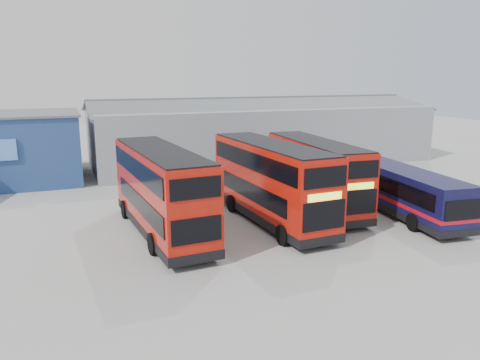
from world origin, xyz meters
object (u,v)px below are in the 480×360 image
at_px(double_decker_centre, 271,183).
at_px(single_decker_blue, 402,192).
at_px(double_decker_right, 315,175).
at_px(double_decker_left, 161,192).
at_px(maintenance_shed, 258,132).

relative_size(double_decker_centre, single_decker_blue, 1.03).
height_order(double_decker_centre, single_decker_blue, double_decker_centre).
bearing_deg(double_decker_right, double_decker_centre, -154.96).
bearing_deg(double_decker_left, double_decker_right, -176.26).
distance_m(maintenance_shed, double_decker_left, 21.86).
bearing_deg(double_decker_right, double_decker_left, -168.43).
bearing_deg(single_decker_blue, double_decker_centre, -4.83).
xyz_separation_m(double_decker_right, single_decker_blue, (4.00, -2.85, -0.72)).
relative_size(double_decker_right, single_decker_blue, 0.98).
relative_size(double_decker_centre, double_decker_right, 1.05).
xyz_separation_m(maintenance_shed, double_decker_right, (-3.43, -16.43, -0.57)).
distance_m(double_decker_left, single_decker_blue, 13.51).
distance_m(double_decker_centre, double_decker_right, 3.75).
height_order(double_decker_right, single_decker_blue, double_decker_right).
xyz_separation_m(maintenance_shed, double_decker_left, (-12.82, -17.70, -0.46)).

